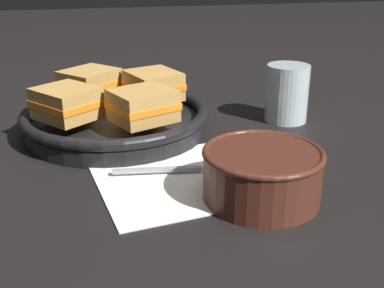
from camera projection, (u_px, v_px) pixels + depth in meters
ground_plane at (179, 173)px, 0.64m from camera, size 4.00×4.00×0.00m
napkin at (189, 177)px, 0.63m from camera, size 0.26×0.23×0.00m
soup_bowl at (262, 171)px, 0.56m from camera, size 0.14×0.14×0.06m
spoon at (206, 169)px, 0.63m from camera, size 0.17×0.04×0.01m
skillet at (116, 119)px, 0.78m from camera, size 0.30×0.30×0.04m
sandwich_near_left at (143, 105)px, 0.70m from camera, size 0.11×0.11×0.05m
sandwich_near_right at (156, 85)px, 0.81m from camera, size 0.10×0.11×0.05m
sandwich_far_left at (90, 83)px, 0.82m from camera, size 0.12×0.12×0.05m
sandwich_far_right at (67, 103)px, 0.71m from camera, size 0.12×0.12×0.05m
drinking_glass at (287, 93)px, 0.82m from camera, size 0.07×0.07×0.10m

